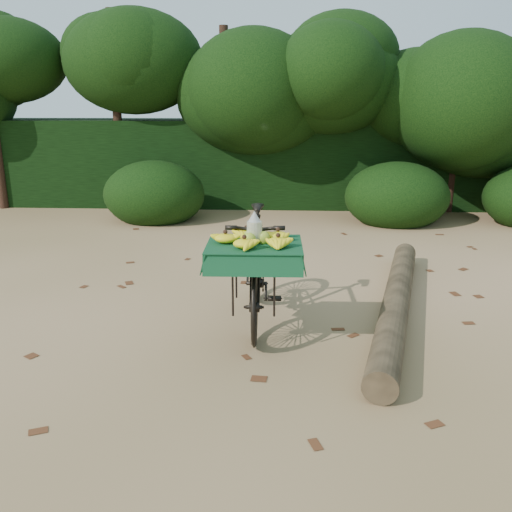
{
  "coord_description": "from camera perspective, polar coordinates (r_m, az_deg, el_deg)",
  "views": [
    {
      "loc": [
        -0.57,
        -5.66,
        2.2
      ],
      "look_at": [
        -0.83,
        -0.78,
        0.79
      ],
      "focal_mm": 38.0,
      "sensor_mm": 36.0,
      "label": 1
    }
  ],
  "objects": [
    {
      "name": "ground",
      "position": [
        6.1,
        8.18,
        -5.24
      ],
      "size": [
        80.0,
        80.0,
        0.0
      ],
      "primitive_type": "plane",
      "color": "tan",
      "rests_on": "ground"
    },
    {
      "name": "vendor_bicycle",
      "position": [
        5.45,
        0.05,
        -1.0
      ],
      "size": [
        0.85,
        1.95,
        1.18
      ],
      "rotation": [
        0.0,
        0.0,
        0.02
      ],
      "color": "black",
      "rests_on": "ground"
    },
    {
      "name": "fallen_log",
      "position": [
        6.01,
        14.57,
        -4.52
      ],
      "size": [
        1.25,
        3.84,
        0.28
      ],
      "primitive_type": "cylinder",
      "rotation": [
        1.57,
        0.0,
        -0.25
      ],
      "color": "brown",
      "rests_on": "ground"
    },
    {
      "name": "hedge_backdrop",
      "position": [
        12.05,
        5.76,
        9.81
      ],
      "size": [
        26.0,
        1.8,
        1.8
      ],
      "primitive_type": "cube",
      "color": "black",
      "rests_on": "ground"
    },
    {
      "name": "tree_row",
      "position": [
        11.16,
        2.66,
        15.04
      ],
      "size": [
        14.5,
        2.0,
        4.0
      ],
      "primitive_type": null,
      "color": "black",
      "rests_on": "ground"
    },
    {
      "name": "bush_clumps",
      "position": [
        10.17,
        9.02,
        5.97
      ],
      "size": [
        8.8,
        1.7,
        0.9
      ],
      "primitive_type": null,
      "color": "black",
      "rests_on": "ground"
    },
    {
      "name": "leaf_litter",
      "position": [
        6.71,
        7.7,
        -3.19
      ],
      "size": [
        7.0,
        7.3,
        0.01
      ],
      "primitive_type": null,
      "color": "#542B16",
      "rests_on": "ground"
    }
  ]
}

